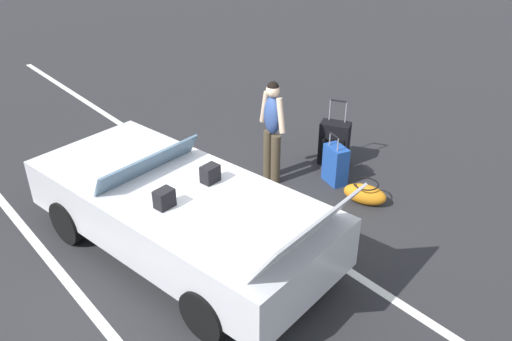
# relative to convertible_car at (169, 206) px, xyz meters

# --- Properties ---
(ground_plane) EXTENTS (80.00, 80.00, 0.00)m
(ground_plane) POSITION_rel_convertible_car_xyz_m (-0.20, -0.03, -0.59)
(ground_plane) COLOR #28282B
(lot_line_near) EXTENTS (18.00, 0.12, 0.01)m
(lot_line_near) POSITION_rel_convertible_car_xyz_m (-0.20, -1.33, -0.59)
(lot_line_near) COLOR silver
(lot_line_near) RESTS_ON ground_plane
(lot_line_mid) EXTENTS (18.00, 0.12, 0.01)m
(lot_line_mid) POSITION_rel_convertible_car_xyz_m (-0.20, 1.37, -0.59)
(lot_line_mid) COLOR silver
(lot_line_mid) RESTS_ON ground_plane
(convertible_car) EXTENTS (4.41, 2.34, 1.49)m
(convertible_car) POSITION_rel_convertible_car_xyz_m (0.00, 0.00, 0.00)
(convertible_car) COLOR silver
(convertible_car) RESTS_ON ground_plane
(suitcase_large_black) EXTENTS (0.56, 0.47, 1.11)m
(suitcase_large_black) POSITION_rel_convertible_car_xyz_m (0.08, -3.27, -0.22)
(suitcase_large_black) COLOR black
(suitcase_large_black) RESTS_ON ground_plane
(suitcase_medium_bright) EXTENTS (0.45, 0.35, 0.85)m
(suitcase_medium_bright) POSITION_rel_convertible_car_xyz_m (-0.36, -2.82, -0.28)
(suitcase_medium_bright) COLOR #1E479E
(suitcase_medium_bright) RESTS_ON ground_plane
(duffel_bag) EXTENTS (0.71, 0.52, 0.34)m
(duffel_bag) POSITION_rel_convertible_car_xyz_m (-1.06, -2.69, -0.43)
(duffel_bag) COLOR orange
(duffel_bag) RESTS_ON ground_plane
(traveler_person) EXTENTS (0.61, 0.25, 1.65)m
(traveler_person) POSITION_rel_convertible_car_xyz_m (0.35, -2.11, 0.34)
(traveler_person) COLOR #4C3F2D
(traveler_person) RESTS_ON ground_plane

